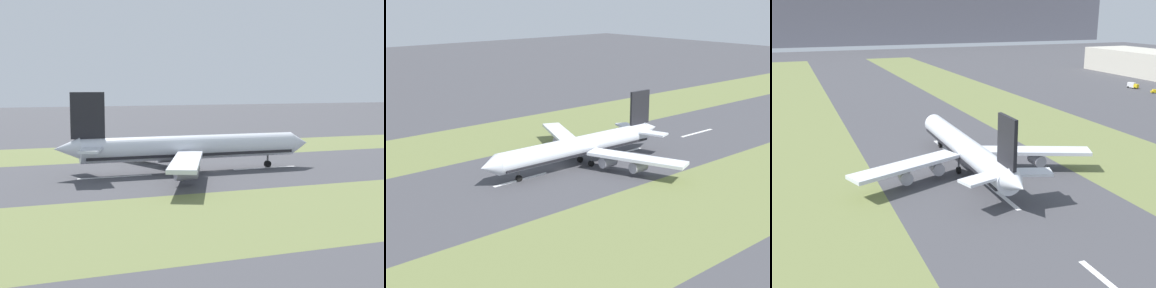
% 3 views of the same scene
% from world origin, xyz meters
% --- Properties ---
extents(ground_plane, '(800.00, 800.00, 0.00)m').
position_xyz_m(ground_plane, '(0.00, 0.00, 0.00)').
color(ground_plane, '#424247').
extents(grass_median_west, '(40.00, 600.00, 0.01)m').
position_xyz_m(grass_median_west, '(-45.00, 0.00, 0.00)').
color(grass_median_west, olive).
rests_on(grass_median_west, ground).
extents(grass_median_east, '(40.00, 600.00, 0.01)m').
position_xyz_m(grass_median_east, '(45.00, 0.00, 0.00)').
color(grass_median_east, olive).
rests_on(grass_median_east, ground).
extents(centreline_dash_mid, '(1.20, 18.00, 0.01)m').
position_xyz_m(centreline_dash_mid, '(0.00, -25.50, 0.01)').
color(centreline_dash_mid, silver).
rests_on(centreline_dash_mid, ground).
extents(centreline_dash_far, '(1.20, 18.00, 0.01)m').
position_xyz_m(centreline_dash_far, '(0.00, 14.50, 0.01)').
color(centreline_dash_far, silver).
rests_on(centreline_dash_far, ground).
extents(airplane_main_jet, '(64.12, 67.11, 20.20)m').
position_xyz_m(airplane_main_jet, '(-1.34, -7.40, 6.02)').
color(airplane_main_jet, silver).
rests_on(airplane_main_jet, ground).
extents(service_truck, '(3.82, 6.37, 3.10)m').
position_xyz_m(service_truck, '(134.81, 83.43, 1.67)').
color(service_truck, gold).
rests_on(service_truck, ground).
extents(apron_car, '(4.75, 3.40, 2.03)m').
position_xyz_m(apron_car, '(134.78, 66.67, 1.00)').
color(apron_car, gold).
rests_on(apron_car, ground).
extents(mountain_ridge, '(800.00, 120.00, 84.34)m').
position_xyz_m(mountain_ridge, '(0.00, 520.00, 42.17)').
color(mountain_ridge, gray).
rests_on(mountain_ridge, ground).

